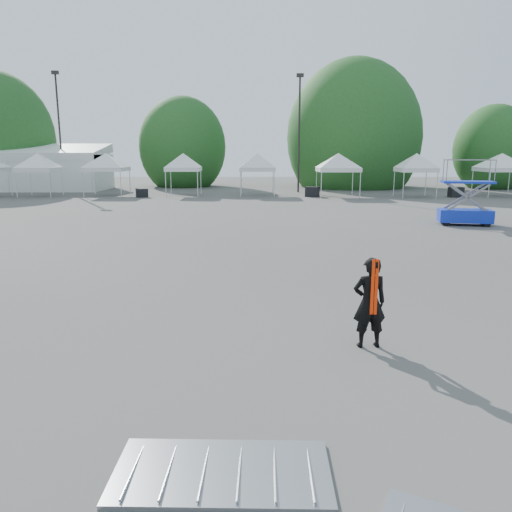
{
  "coord_description": "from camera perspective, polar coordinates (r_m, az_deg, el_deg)",
  "views": [
    {
      "loc": [
        -0.9,
        -11.42,
        3.38
      ],
      "look_at": [
        -0.84,
        -1.41,
        1.3
      ],
      "focal_mm": 35.0,
      "sensor_mm": 36.0,
      "label": 1
    }
  ],
  "objects": [
    {
      "name": "tree_mid_e",
      "position": [
        51.4,
        11.08,
        13.16
      ],
      "size": [
        5.12,
        5.12,
        7.79
      ],
      "color": "#382314",
      "rests_on": "ground"
    },
    {
      "name": "man",
      "position": [
        8.96,
        12.84,
        -5.21
      ],
      "size": [
        0.62,
        0.44,
        1.62
      ],
      "rotation": [
        0.0,
        0.0,
        3.24
      ],
      "color": "black",
      "rests_on": "ground"
    },
    {
      "name": "tent_f",
      "position": [
        39.61,
        9.4,
        11.12
      ],
      "size": [
        4.42,
        4.42,
        3.88
      ],
      "color": "silver",
      "rests_on": "ground"
    },
    {
      "name": "marquee",
      "position": [
        51.01,
        -25.09,
        9.07
      ],
      "size": [
        15.0,
        6.25,
        4.23
      ],
      "color": "silver",
      "rests_on": "ground"
    },
    {
      "name": "crate_west",
      "position": [
        39.61,
        -12.91,
        7.04
      ],
      "size": [
        1.04,
        0.93,
        0.67
      ],
      "primitive_type": "cube",
      "rotation": [
        0.0,
        0.0,
        0.36
      ],
      "color": "black",
      "rests_on": "ground"
    },
    {
      "name": "crate_mid",
      "position": [
        39.4,
        6.45,
        7.31
      ],
      "size": [
        1.2,
        1.07,
        0.77
      ],
      "primitive_type": "cube",
      "rotation": [
        0.0,
        0.0,
        -0.37
      ],
      "color": "black",
      "rests_on": "ground"
    },
    {
      "name": "crate_east",
      "position": [
        41.65,
        21.87,
        6.79
      ],
      "size": [
        1.05,
        0.85,
        0.77
      ],
      "primitive_type": "cube",
      "rotation": [
        0.0,
        0.0,
        0.08
      ],
      "color": "black",
      "rests_on": "ground"
    },
    {
      "name": "tent_h",
      "position": [
        43.69,
        26.3,
        10.13
      ],
      "size": [
        4.5,
        4.5,
        3.88
      ],
      "color": "silver",
      "rests_on": "ground"
    },
    {
      "name": "light_pole_west",
      "position": [
        48.59,
        -21.58,
        13.77
      ],
      "size": [
        0.6,
        0.25,
        10.3
      ],
      "color": "black",
      "rests_on": "ground"
    },
    {
      "name": "tent_g",
      "position": [
        40.48,
        17.89,
        10.73
      ],
      "size": [
        3.84,
        3.84,
        3.88
      ],
      "color": "silver",
      "rests_on": "ground"
    },
    {
      "name": "tent_c",
      "position": [
        41.93,
        -16.8,
        10.82
      ],
      "size": [
        4.4,
        4.4,
        3.88
      ],
      "color": "silver",
      "rests_on": "ground"
    },
    {
      "name": "tree_far_e",
      "position": [
        53.56,
        25.48,
        10.89
      ],
      "size": [
        3.84,
        3.84,
        5.84
      ],
      "color": "#382314",
      "rests_on": "ground"
    },
    {
      "name": "tent_b",
      "position": [
        42.8,
        -23.67,
        10.35
      ],
      "size": [
        3.89,
        3.89,
        3.88
      ],
      "color": "silver",
      "rests_on": "ground"
    },
    {
      "name": "tent_d",
      "position": [
        40.57,
        -8.33,
        11.17
      ],
      "size": [
        3.78,
        3.78,
        3.88
      ],
      "color": "silver",
      "rests_on": "ground"
    },
    {
      "name": "barrier_left",
      "position": [
        5.82,
        -3.89,
        -23.35
      ],
      "size": [
        2.34,
        1.22,
        0.07
      ],
      "rotation": [
        0.0,
        0.0,
        -0.03
      ],
      "color": "#919398",
      "rests_on": "ground"
    },
    {
      "name": "tree_mid_w",
      "position": [
        51.91,
        -8.38,
        12.23
      ],
      "size": [
        4.16,
        4.16,
        6.33
      ],
      "color": "#382314",
      "rests_on": "ground"
    },
    {
      "name": "tent_e",
      "position": [
        40.17,
        0.15,
        11.28
      ],
      "size": [
        3.98,
        3.98,
        3.88
      ],
      "color": "silver",
      "rests_on": "ground"
    },
    {
      "name": "ground",
      "position": [
        11.94,
        4.01,
        -4.73
      ],
      "size": [
        120.0,
        120.0,
        0.0
      ],
      "primitive_type": "plane",
      "color": "#474442",
      "rests_on": "ground"
    },
    {
      "name": "light_pole_east",
      "position": [
        43.64,
        4.96,
        14.51
      ],
      "size": [
        0.6,
        0.25,
        9.8
      ],
      "color": "black",
      "rests_on": "ground"
    },
    {
      "name": "scissor_lift",
      "position": [
        25.61,
        22.95,
        6.72
      ],
      "size": [
        2.57,
        1.65,
        3.07
      ],
      "rotation": [
        0.0,
        0.0,
        -0.21
      ],
      "color": "#0D15AB",
      "rests_on": "ground"
    }
  ]
}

